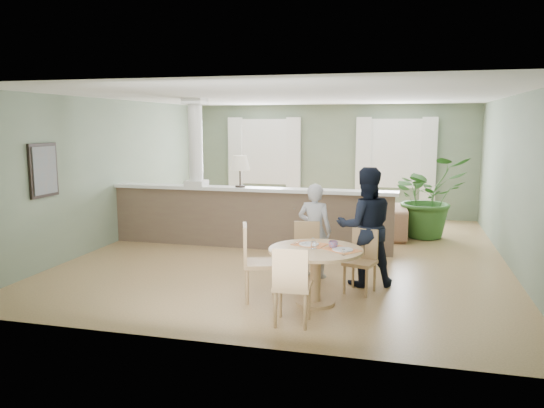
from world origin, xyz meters
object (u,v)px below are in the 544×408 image
(dining_table, at_px, (316,260))
(chair_far_man, at_px, (362,258))
(chair_near, at_px, (292,283))
(man_person, at_px, (365,227))
(child_person, at_px, (315,231))
(chair_far_boy, at_px, (307,249))
(chair_side, at_px, (255,259))
(houseplant, at_px, (428,197))
(sofa, at_px, (328,214))

(dining_table, distance_m, chair_far_man, 0.84)
(chair_near, bearing_deg, man_person, -114.05)
(dining_table, relative_size, child_person, 0.84)
(chair_far_boy, distance_m, chair_side, 1.11)
(dining_table, xyz_separation_m, chair_side, (-0.79, -0.05, -0.02))
(chair_near, height_order, child_person, child_person)
(houseplant, relative_size, chair_near, 1.78)
(dining_table, height_order, chair_near, chair_near)
(houseplant, bearing_deg, dining_table, -108.22)
(man_person, bearing_deg, sofa, -88.69)
(sofa, xyz_separation_m, child_person, (0.23, -2.97, 0.25))
(chair_far_man, distance_m, child_person, 0.93)
(child_person, relative_size, man_person, 0.84)
(sofa, distance_m, chair_far_boy, 3.21)
(chair_near, bearing_deg, sofa, -89.95)
(dining_table, bearing_deg, sofa, 96.27)
(houseplant, height_order, chair_far_man, houseplant)
(houseplant, distance_m, chair_side, 5.07)
(houseplant, height_order, child_person, houseplant)
(chair_near, relative_size, man_person, 0.55)
(houseplant, distance_m, child_person, 3.72)
(houseplant, relative_size, chair_far_boy, 1.90)
(sofa, height_order, chair_near, chair_near)
(chair_far_boy, bearing_deg, sofa, 82.20)
(dining_table, distance_m, child_person, 1.21)
(chair_far_boy, height_order, chair_side, chair_side)
(child_person, bearing_deg, chair_side, 73.53)
(chair_side, relative_size, man_person, 0.59)
(chair_far_man, xyz_separation_m, child_person, (-0.74, 0.53, 0.23))
(sofa, height_order, chair_far_man, sofa)
(chair_near, bearing_deg, chair_far_boy, -88.47)
(chair_near, bearing_deg, dining_table, -103.51)
(sofa, relative_size, chair_near, 3.36)
(chair_side, bearing_deg, chair_far_man, -80.00)
(dining_table, xyz_separation_m, man_person, (0.52, 0.98, 0.26))
(sofa, bearing_deg, man_person, -76.77)
(dining_table, height_order, child_person, child_person)
(chair_far_man, bearing_deg, dining_table, -111.90)
(chair_far_boy, xyz_separation_m, chair_side, (-0.49, -0.99, 0.07))
(chair_far_boy, height_order, man_person, man_person)
(man_person, bearing_deg, chair_near, 53.69)
(chair_far_boy, relative_size, chair_near, 0.93)
(man_person, bearing_deg, dining_table, 45.96)
(chair_far_man, bearing_deg, child_person, 160.63)
(dining_table, bearing_deg, chair_far_man, 51.97)
(chair_side, xyz_separation_m, man_person, (1.31, 1.02, 0.29))
(chair_far_boy, relative_size, chair_side, 0.86)
(houseplant, height_order, chair_side, houseplant)
(chair_far_man, bearing_deg, chair_near, -97.97)
(chair_side, relative_size, child_person, 0.71)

